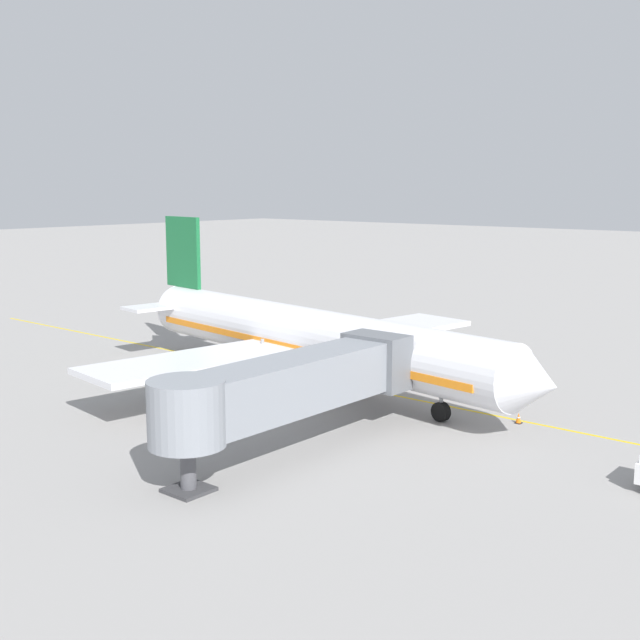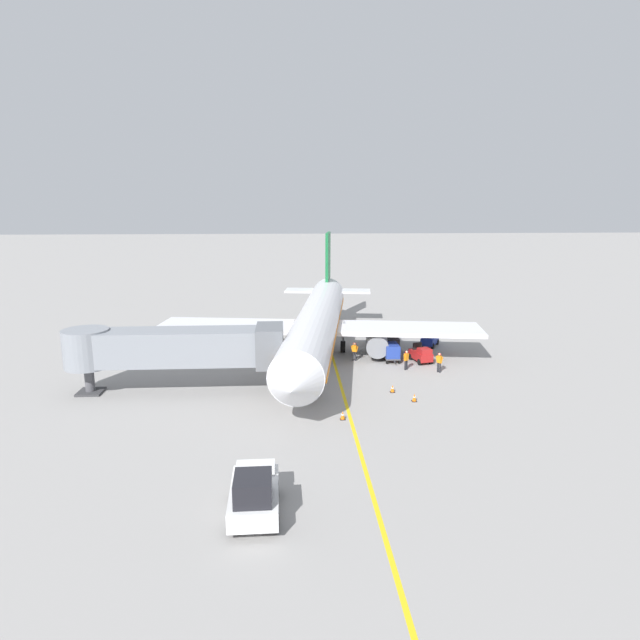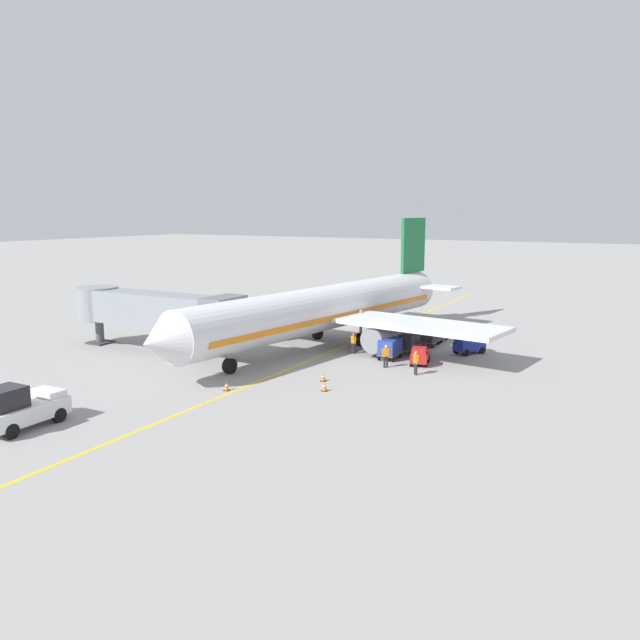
{
  "view_description": "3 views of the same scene",
  "coord_description": "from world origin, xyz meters",
  "px_view_note": "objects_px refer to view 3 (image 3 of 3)",
  "views": [
    {
      "loc": [
        40.52,
        34.73,
        12.94
      ],
      "look_at": [
        -0.33,
        0.15,
        4.07
      ],
      "focal_mm": 45.29,
      "sensor_mm": 36.0,
      "label": 1
    },
    {
      "loc": [
        3.99,
        48.32,
        14.05
      ],
      "look_at": [
        1.26,
        2.26,
        3.9
      ],
      "focal_mm": 30.08,
      "sensor_mm": 36.0,
      "label": 2
    },
    {
      "loc": [
        -23.24,
        45.51,
        11.21
      ],
      "look_at": [
        -0.43,
        4.82,
        3.05
      ],
      "focal_mm": 34.72,
      "sensor_mm": 36.0,
      "label": 3
    }
  ],
  "objects_px": {
    "baggage_tug_lead": "(469,345)",
    "baggage_tug_spare": "(416,336)",
    "baggage_cart_tail_end": "(438,330)",
    "baggage_cart_second_in_train": "(409,341)",
    "safety_cone_nose_right": "(323,377)",
    "baggage_tug_trailing": "(420,355)",
    "ground_crew_wing_walker": "(354,342)",
    "pushback_tractor": "(20,408)",
    "ground_crew_loader": "(416,362)",
    "ground_crew_marshaller": "(386,355)",
    "baggage_cart_third_in_train": "(430,335)",
    "safety_cone_nose_left": "(325,387)",
    "parked_airliner": "(327,309)",
    "jet_bridge": "(154,310)",
    "safety_cone_wing_tip": "(227,386)",
    "baggage_cart_front": "(390,347)"
  },
  "relations": [
    {
      "from": "baggage_tug_spare",
      "to": "safety_cone_nose_left",
      "type": "xyz_separation_m",
      "value": [
        -0.08,
        16.4,
        -0.42
      ]
    },
    {
      "from": "baggage_cart_tail_end",
      "to": "safety_cone_wing_tip",
      "type": "bearing_deg",
      "value": 72.63
    },
    {
      "from": "baggage_cart_second_in_train",
      "to": "baggage_tug_lead",
      "type": "bearing_deg",
      "value": -153.55
    },
    {
      "from": "baggage_cart_tail_end",
      "to": "baggage_cart_front",
      "type": "bearing_deg",
      "value": 83.2
    },
    {
      "from": "baggage_tug_spare",
      "to": "ground_crew_marshaller",
      "type": "xyz_separation_m",
      "value": [
        -1.08,
        8.97,
        0.24
      ]
    },
    {
      "from": "baggage_tug_spare",
      "to": "baggage_cart_second_in_train",
      "type": "distance_m",
      "value": 3.77
    },
    {
      "from": "baggage_tug_lead",
      "to": "safety_cone_nose_right",
      "type": "xyz_separation_m",
      "value": [
        6.2,
        12.86,
        -0.42
      ]
    },
    {
      "from": "baggage_tug_lead",
      "to": "ground_crew_loader",
      "type": "relative_size",
      "value": 1.63
    },
    {
      "from": "baggage_tug_trailing",
      "to": "safety_cone_wing_tip",
      "type": "height_order",
      "value": "baggage_tug_trailing"
    },
    {
      "from": "baggage_cart_second_in_train",
      "to": "safety_cone_nose_right",
      "type": "relative_size",
      "value": 4.92
    },
    {
      "from": "baggage_tug_lead",
      "to": "baggage_tug_trailing",
      "type": "height_order",
      "value": "same"
    },
    {
      "from": "jet_bridge",
      "to": "safety_cone_wing_tip",
      "type": "distance_m",
      "value": 13.85
    },
    {
      "from": "ground_crew_loader",
      "to": "baggage_cart_third_in_train",
      "type": "bearing_deg",
      "value": -76.16
    },
    {
      "from": "baggage_cart_third_in_train",
      "to": "ground_crew_marshaller",
      "type": "xyz_separation_m",
      "value": [
        0.26,
        8.76,
        0.0
      ]
    },
    {
      "from": "baggage_tug_trailing",
      "to": "parked_airliner",
      "type": "bearing_deg",
      "value": -14.2
    },
    {
      "from": "jet_bridge",
      "to": "baggage_tug_trailing",
      "type": "distance_m",
      "value": 21.48
    },
    {
      "from": "baggage_cart_tail_end",
      "to": "safety_cone_nose_right",
      "type": "height_order",
      "value": "baggage_cart_tail_end"
    },
    {
      "from": "baggage_tug_trailing",
      "to": "ground_crew_loader",
      "type": "height_order",
      "value": "ground_crew_loader"
    },
    {
      "from": "baggage_tug_lead",
      "to": "parked_airliner",
      "type": "bearing_deg",
      "value": 14.6
    },
    {
      "from": "baggage_tug_spare",
      "to": "baggage_cart_tail_end",
      "type": "height_order",
      "value": "baggage_tug_spare"
    },
    {
      "from": "parked_airliner",
      "to": "baggage_cart_second_in_train",
      "type": "xyz_separation_m",
      "value": [
        -7.06,
        -0.82,
        -2.24
      ]
    },
    {
      "from": "ground_crew_loader",
      "to": "safety_cone_wing_tip",
      "type": "distance_m",
      "value": 13.22
    },
    {
      "from": "baggage_tug_spare",
      "to": "safety_cone_nose_right",
      "type": "distance_m",
      "value": 14.46
    },
    {
      "from": "pushback_tractor",
      "to": "baggage_tug_lead",
      "type": "relative_size",
      "value": 1.61
    },
    {
      "from": "baggage_cart_third_in_train",
      "to": "safety_cone_nose_left",
      "type": "distance_m",
      "value": 16.25
    },
    {
      "from": "safety_cone_nose_right",
      "to": "baggage_cart_third_in_train",
      "type": "bearing_deg",
      "value": -99.87
    },
    {
      "from": "parked_airliner",
      "to": "baggage_tug_trailing",
      "type": "distance_m",
      "value": 9.79
    },
    {
      "from": "ground_crew_wing_walker",
      "to": "pushback_tractor",
      "type": "bearing_deg",
      "value": 72.63
    },
    {
      "from": "ground_crew_loader",
      "to": "ground_crew_marshaller",
      "type": "bearing_deg",
      "value": -17.99
    },
    {
      "from": "baggage_tug_trailing",
      "to": "ground_crew_loader",
      "type": "relative_size",
      "value": 1.61
    },
    {
      "from": "safety_cone_nose_left",
      "to": "safety_cone_wing_tip",
      "type": "distance_m",
      "value": 6.24
    },
    {
      "from": "baggage_tug_spare",
      "to": "ground_crew_marshaller",
      "type": "height_order",
      "value": "ground_crew_marshaller"
    },
    {
      "from": "baggage_tug_trailing",
      "to": "baggage_cart_third_in_train",
      "type": "relative_size",
      "value": 0.94
    },
    {
      "from": "ground_crew_marshaller",
      "to": "safety_cone_nose_right",
      "type": "bearing_deg",
      "value": 67.89
    },
    {
      "from": "baggage_cart_front",
      "to": "baggage_cart_second_in_train",
      "type": "xyz_separation_m",
      "value": [
        -0.49,
        -2.64,
        0.0
      ]
    },
    {
      "from": "baggage_tug_lead",
      "to": "safety_cone_nose_left",
      "type": "xyz_separation_m",
      "value": [
        4.99,
        14.85,
        -0.42
      ]
    },
    {
      "from": "ground_crew_marshaller",
      "to": "baggage_cart_front",
      "type": "bearing_deg",
      "value": -73.58
    },
    {
      "from": "safety_cone_nose_left",
      "to": "jet_bridge",
      "type": "bearing_deg",
      "value": -10.35
    },
    {
      "from": "baggage_tug_trailing",
      "to": "safety_cone_nose_right",
      "type": "xyz_separation_m",
      "value": [
        4.04,
        7.58,
        -0.42
      ]
    },
    {
      "from": "baggage_tug_lead",
      "to": "baggage_tug_spare",
      "type": "height_order",
      "value": "same"
    },
    {
      "from": "ground_crew_loader",
      "to": "pushback_tractor",
      "type": "bearing_deg",
      "value": 54.98
    },
    {
      "from": "baggage_tug_trailing",
      "to": "ground_crew_wing_walker",
      "type": "bearing_deg",
      "value": -7.89
    },
    {
      "from": "jet_bridge",
      "to": "ground_crew_loader",
      "type": "xyz_separation_m",
      "value": [
        -21.12,
        -3.38,
        -2.51
      ]
    },
    {
      "from": "baggage_tug_spare",
      "to": "baggage_cart_second_in_train",
      "type": "relative_size",
      "value": 0.94
    },
    {
      "from": "baggage_tug_trailing",
      "to": "safety_cone_nose_left",
      "type": "bearing_deg",
      "value": 73.49
    },
    {
      "from": "baggage_cart_second_in_train",
      "to": "ground_crew_wing_walker",
      "type": "bearing_deg",
      "value": 31.58
    },
    {
      "from": "ground_crew_loader",
      "to": "ground_crew_marshaller",
      "type": "distance_m",
      "value": 2.76
    },
    {
      "from": "baggage_cart_second_in_train",
      "to": "ground_crew_wing_walker",
      "type": "relative_size",
      "value": 1.72
    },
    {
      "from": "baggage_tug_lead",
      "to": "safety_cone_nose_right",
      "type": "bearing_deg",
      "value": 64.27
    },
    {
      "from": "baggage_cart_tail_end",
      "to": "safety_cone_wing_tip",
      "type": "relative_size",
      "value": 4.92
    }
  ]
}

